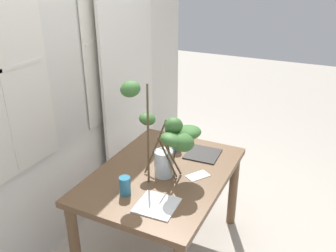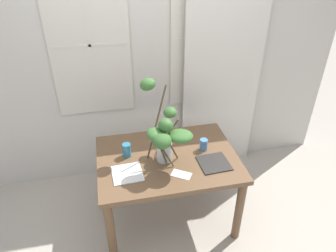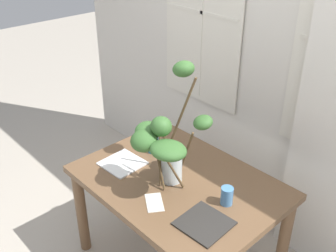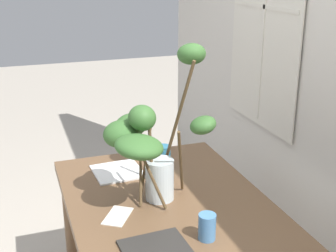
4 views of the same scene
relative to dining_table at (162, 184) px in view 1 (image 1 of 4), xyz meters
name	(u,v)px [view 1 (image 1 of 4)]	position (x,y,z in m)	size (l,w,h in m)	color
ground	(163,248)	(0.00, 0.00, -0.64)	(14.00, 14.00, 0.00)	#B7AD9E
back_wall_with_windows	(62,84)	(0.00, 0.88, 0.68)	(4.20, 0.14, 2.61)	beige
curtain_sheer_side	(129,85)	(0.77, 0.75, 0.46)	(0.88, 0.03, 2.20)	silver
dining_table	(162,184)	(0.00, 0.00, 0.00)	(1.28, 0.94, 0.75)	brown
vase_with_branches	(169,138)	(-0.03, -0.07, 0.43)	(0.47, 0.57, 0.75)	silver
drinking_glass_blue_left	(125,186)	(-0.36, 0.10, 0.18)	(0.08, 0.08, 0.13)	teal
drinking_glass_blue_right	(177,144)	(0.36, 0.05, 0.17)	(0.07, 0.07, 0.11)	#4C84BC
plate_square_left	(157,205)	(-0.39, -0.16, 0.12)	(0.26, 0.26, 0.01)	white
plate_square_right	(203,154)	(0.39, -0.18, 0.12)	(0.26, 0.26, 0.01)	#2D2B28
napkin_folded	(198,176)	(0.06, -0.26, 0.11)	(0.17, 0.10, 0.00)	silver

